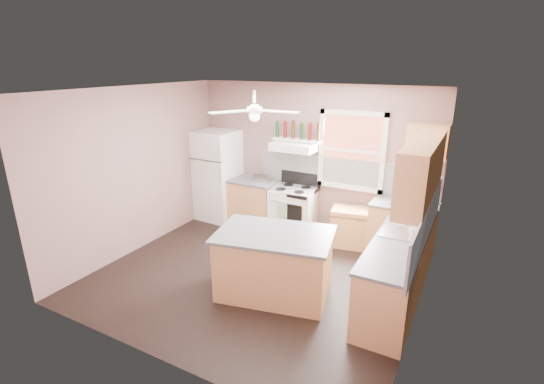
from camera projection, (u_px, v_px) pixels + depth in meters
The scene contains 32 objects.
floor at pixel (257, 276), 5.90m from camera, with size 4.50×4.50×0.00m, color black.
ceiling at pixel (254, 90), 5.04m from camera, with size 4.50×4.50×0.00m, color white.
wall_back at pixel (312, 160), 7.17m from camera, with size 4.50×0.05×2.70m, color #825E5A.
wall_right at pixel (429, 220), 4.45m from camera, with size 0.05×4.00×2.70m, color #825E5A.
wall_left at pixel (137, 170), 6.49m from camera, with size 0.05×4.00×2.70m, color #825E5A.
backsplash_back at pixel (334, 172), 6.99m from camera, with size 2.90×0.03×0.55m, color white.
backsplash_right at pixel (427, 224), 4.78m from camera, with size 0.03×2.60×0.55m, color white.
window_view at pixel (352, 151), 6.72m from camera, with size 1.00×0.02×1.20m, color brown.
window_frame at pixel (351, 151), 6.69m from camera, with size 1.16×0.07×1.36m, color white.
refrigerator at pixel (218, 175), 7.83m from camera, with size 0.75×0.73×1.78m, color white.
base_cabinet_left at pixel (253, 203), 7.66m from camera, with size 0.90×0.60×0.86m, color tan.
counter_left at pixel (253, 181), 7.52m from camera, with size 0.92×0.62×0.04m, color #4F4F52.
toaster at pixel (262, 177), 7.36m from camera, with size 0.28×0.16×0.18m, color silver.
stove at pixel (293, 211), 7.26m from camera, with size 0.78×0.64×0.86m, color white.
range_hood at pixel (294, 147), 6.95m from camera, with size 0.78×0.50×0.14m, color white.
bottle_shelf at pixel (297, 140), 7.02m from camera, with size 0.90×0.26×0.03m, color white.
cart at pixel (351, 227), 6.78m from camera, with size 0.67×0.45×0.67m, color tan.
base_cabinet_corner at pixel (402, 231), 6.40m from camera, with size 1.00×0.60×0.86m, color tan.
base_cabinet_right at pixel (397, 273), 5.14m from camera, with size 0.60×2.20×0.86m, color tan.
counter_corner at pixel (405, 205), 6.26m from camera, with size 1.02×0.62×0.04m, color #4F4F52.
counter_right at pixel (399, 241), 5.00m from camera, with size 0.62×2.22×0.04m, color #4F4F52.
sink at pixel (403, 234), 5.17m from camera, with size 0.55×0.45×0.03m, color silver.
faucet at pixel (416, 231), 5.07m from camera, with size 0.03×0.03×0.14m, color silver.
upper_cabinet_right at pixel (422, 171), 4.82m from camera, with size 0.33×1.80×0.76m, color tan.
upper_cabinet_corner at pixel (427, 141), 5.96m from camera, with size 0.60×0.33×0.52m, color tan.
paper_towel at pixel (430, 183), 6.13m from camera, with size 0.12×0.12×0.26m, color white.
island at pixel (274, 265), 5.34m from camera, with size 1.44×0.91×0.86m, color tan.
island_top at pixel (274, 235), 5.19m from camera, with size 1.53×1.00×0.04m, color #4F4F52.
ceiling_fan_hub at pixel (254, 110), 5.12m from camera, with size 0.20×0.20×0.08m, color white.
soap_bottle at pixel (414, 232), 4.93m from camera, with size 0.09×0.10×0.25m, color silver.
red_caddy at pixel (416, 224), 5.35m from camera, with size 0.18×0.12×0.10m, color #B30F14.
wine_bottles at pixel (298, 131), 6.97m from camera, with size 0.86×0.06×0.31m.
Camera 1 is at (2.65, -4.48, 3.06)m, focal length 26.00 mm.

